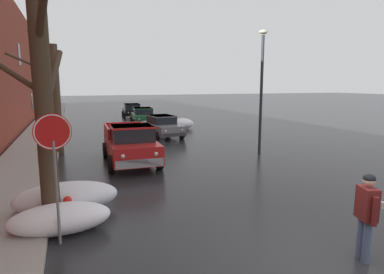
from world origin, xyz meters
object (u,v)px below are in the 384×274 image
Objects in this scene: sedan_grey_parked_kerbside_close at (162,126)px; sedan_black_parked_far_down_block at (132,110)px; stop_sign_at_corner at (53,144)px; pickup_truck_red_approaching_near_lane at (130,144)px; sedan_green_parked_kerbside_mid at (143,115)px; fire_hydrant at (68,210)px; bare_tree_second_along_sidewalk at (55,97)px; street_lamp_post at (261,86)px; bare_tree_at_the_corner at (43,103)px; pedestrian_with_coffee at (366,211)px.

sedan_black_parked_far_down_block is (0.52, 13.54, 0.00)m from sedan_grey_parked_kerbside_close.
stop_sign_at_corner is at bearing -114.51° from sedan_grey_parked_kerbside_close.
sedan_black_parked_far_down_block is (3.78, 20.07, -0.13)m from pickup_truck_red_approaching_near_lane.
sedan_green_parked_kerbside_mid is at bearing 87.54° from sedan_grey_parked_kerbside_close.
sedan_black_parked_far_down_block is 26.46m from fire_hydrant.
bare_tree_second_along_sidewalk is 0.89× the size of street_lamp_post.
sedan_black_parked_far_down_block is at bearing 76.26° from stop_sign_at_corner.
street_lamp_post reaches higher than fire_hydrant.
bare_tree_at_the_corner is at bearing -118.29° from pickup_truck_red_approaching_near_lane.
bare_tree_at_the_corner is 8.05× the size of fire_hydrant.
bare_tree_at_the_corner is 1.40× the size of sedan_grey_parked_kerbside_close.
street_lamp_post is (9.13, 6.39, 1.13)m from stop_sign_at_corner.
pickup_truck_red_approaching_near_lane is 14.30m from sedan_green_parked_kerbside_mid.
sedan_black_parked_far_down_block is at bearing 88.19° from pedestrian_with_coffee.
sedan_grey_parked_kerbside_close is 0.97× the size of sedan_black_parked_far_down_block.
sedan_grey_parked_kerbside_close and sedan_black_parked_far_down_block have the same top height.
bare_tree_at_the_corner is at bearing 145.37° from pedestrian_with_coffee.
street_lamp_post reaches higher than pedestrian_with_coffee.
sedan_green_parked_kerbside_mid is at bearing 58.04° from bare_tree_second_along_sidewalk.
sedan_green_parked_kerbside_mid and sedan_black_parked_far_down_block have the same top height.
street_lamp_post reaches higher than bare_tree_at_the_corner.
fire_hydrant is at bearing -87.14° from bare_tree_second_along_sidewalk.
sedan_grey_parked_kerbside_close is 13.55m from sedan_black_parked_far_down_block.
street_lamp_post is at bearing -20.66° from bare_tree_second_along_sidewalk.
pickup_truck_red_approaching_near_lane and pedestrian_with_coffee have the same top height.
sedan_grey_parked_kerbside_close is 0.68× the size of street_lamp_post.
pedestrian_with_coffee is (-0.41, -16.05, 0.29)m from sedan_grey_parked_kerbside_close.
sedan_green_parked_kerbside_mid is 14.63m from street_lamp_post.
street_lamp_post is at bearing -78.78° from sedan_green_parked_kerbside_mid.
bare_tree_at_the_corner is at bearing 100.15° from stop_sign_at_corner.
bare_tree_second_along_sidewalk is at bearing -112.05° from sedan_black_parked_far_down_block.
fire_hydrant is at bearing 80.50° from stop_sign_at_corner.
bare_tree_second_along_sidewalk reaches higher than pickup_truck_red_approaching_near_lane.
pedestrian_with_coffee is 6.40m from stop_sign_at_corner.
sedan_green_parked_kerbside_mid is 1.59× the size of stop_sign_at_corner.
pickup_truck_red_approaching_near_lane reaches higher than sedan_black_parked_far_down_block.
sedan_green_parked_kerbside_mid is 6.40× the size of fire_hydrant.
fire_hydrant is 2.14m from stop_sign_at_corner.
pickup_truck_red_approaching_near_lane is at bearing 61.71° from bare_tree_at_the_corner.
bare_tree_second_along_sidewalk is 9.96m from stop_sign_at_corner.
pickup_truck_red_approaching_near_lane is at bearing 177.50° from street_lamp_post.
bare_tree_at_the_corner is at bearing -150.76° from street_lamp_post.
bare_tree_at_the_corner reaches higher than bare_tree_second_along_sidewalk.
pedestrian_with_coffee is at bearing -91.48° from sedan_grey_parked_kerbside_close.
pedestrian_with_coffee is (-0.93, -29.58, 0.28)m from sedan_black_parked_far_down_block.
stop_sign_at_corner is at bearing 153.03° from pedestrian_with_coffee.
pedestrian_with_coffee is (5.81, -4.01, -1.98)m from bare_tree_at_the_corner.
bare_tree_second_along_sidewalk is at bearing 114.66° from pedestrian_with_coffee.
sedan_black_parked_far_down_block is at bearing 87.80° from sedan_grey_parked_kerbside_close.
bare_tree_second_along_sidewalk is 7.52× the size of fire_hydrant.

